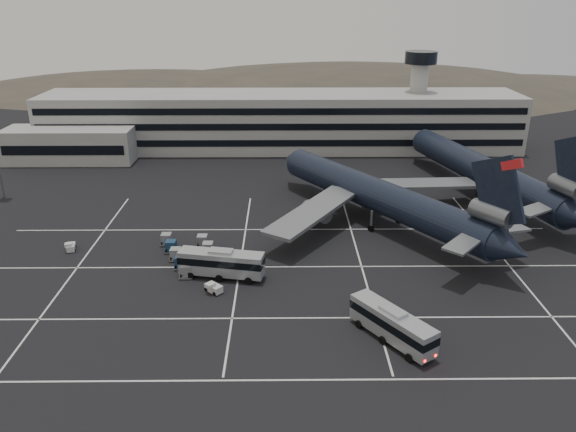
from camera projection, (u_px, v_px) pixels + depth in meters
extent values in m
plane|color=black|center=(280.00, 280.00, 79.15)|extent=(260.00, 260.00, 0.00)
cube|color=silver|center=(280.00, 380.00, 58.74)|extent=(90.00, 0.25, 0.01)
cube|color=silver|center=(280.00, 318.00, 69.87)|extent=(90.00, 0.25, 0.01)
cube|color=silver|center=(281.00, 267.00, 82.86)|extent=(90.00, 0.25, 0.01)
cube|color=silver|center=(281.00, 229.00, 95.85)|extent=(90.00, 0.25, 0.01)
cube|color=silver|center=(82.00, 262.00, 84.44)|extent=(0.25, 55.00, 0.01)
cube|color=silver|center=(241.00, 261.00, 84.66)|extent=(0.25, 55.00, 0.01)
cube|color=silver|center=(360.00, 260.00, 84.83)|extent=(0.25, 55.00, 0.01)
cube|color=silver|center=(504.00, 260.00, 85.02)|extent=(0.25, 55.00, 0.01)
cube|color=gray|center=(281.00, 121.00, 143.35)|extent=(120.00, 18.00, 14.00)
cube|color=black|center=(281.00, 143.00, 136.25)|extent=(118.00, 0.20, 1.60)
cube|color=black|center=(281.00, 127.00, 134.76)|extent=(118.00, 0.20, 1.60)
cube|color=black|center=(281.00, 112.00, 133.38)|extent=(118.00, 0.20, 1.60)
cube|color=gray|center=(70.00, 145.00, 132.88)|extent=(30.00, 10.00, 8.00)
cylinder|color=gray|center=(417.00, 104.00, 144.03)|extent=(4.40, 4.40, 22.00)
cylinder|color=black|center=(421.00, 57.00, 139.74)|extent=(8.00, 8.00, 3.00)
ellipsoid|color=#38332B|center=(142.00, 113.00, 240.26)|extent=(196.00, 140.00, 32.00)
ellipsoid|color=#38332B|center=(351.00, 119.00, 242.19)|extent=(252.00, 180.00, 44.00)
ellipsoid|color=#38332B|center=(537.00, 108.00, 241.24)|extent=(168.00, 120.00, 24.00)
cylinder|color=black|center=(379.00, 196.00, 96.42)|extent=(31.21, 43.09, 5.60)
cone|color=black|center=(292.00, 160.00, 116.54)|extent=(7.15, 6.85, 5.60)
cone|color=black|center=(512.00, 250.00, 76.07)|extent=(6.96, 6.95, 5.04)
cube|color=black|center=(498.00, 192.00, 76.00)|extent=(5.66, 8.17, 10.97)
cube|color=red|center=(512.00, 165.00, 73.28)|extent=(2.25, 3.00, 2.24)
cylinder|color=#595B60|center=(492.00, 213.00, 77.61)|extent=(5.57, 6.49, 2.70)
cube|color=slate|center=(466.00, 242.00, 77.11)|extent=(7.54, 7.60, 0.87)
cube|color=slate|center=(504.00, 229.00, 81.49)|extent=(8.16, 5.74, 0.87)
cube|color=slate|center=(313.00, 211.00, 91.74)|extent=(16.97, 21.26, 1.75)
cylinder|color=#595B60|center=(317.00, 212.00, 96.24)|extent=(5.29, 6.08, 2.70)
cube|color=slate|center=(421.00, 184.00, 104.76)|extent=(22.66, 9.80, 1.75)
cylinder|color=#595B60|center=(397.00, 191.00, 106.14)|extent=(5.29, 6.08, 2.70)
cylinder|color=slate|center=(324.00, 188.00, 109.33)|extent=(0.44, 0.44, 3.00)
cylinder|color=black|center=(323.00, 196.00, 109.95)|extent=(1.02, 1.19, 1.10)
cylinder|color=slate|center=(371.00, 219.00, 94.34)|extent=(0.44, 0.44, 3.00)
cylinder|color=black|center=(371.00, 228.00, 94.95)|extent=(1.02, 1.19, 1.10)
cylinder|color=slate|center=(399.00, 211.00, 97.67)|extent=(0.44, 0.44, 3.00)
cylinder|color=black|center=(398.00, 220.00, 98.28)|extent=(1.02, 1.19, 1.10)
cylinder|color=black|center=(482.00, 170.00, 109.90)|extent=(17.47, 47.87, 5.60)
cone|color=black|center=(419.00, 139.00, 133.37)|extent=(6.55, 5.76, 5.60)
cube|color=black|center=(573.00, 167.00, 86.53)|extent=(2.86, 9.30, 10.97)
cylinder|color=#595B60|center=(567.00, 187.00, 88.21)|extent=(4.12, 6.49, 2.70)
cube|color=slate|center=(538.00, 209.00, 88.95)|extent=(8.15, 6.22, 0.87)
cylinder|color=slate|center=(480.00, 185.00, 111.02)|extent=(0.44, 0.44, 3.00)
cylinder|color=black|center=(479.00, 193.00, 111.63)|extent=(0.76, 1.19, 1.10)
cube|color=#A2A4AA|center=(392.00, 324.00, 64.66)|extent=(8.86, 11.17, 3.20)
cube|color=black|center=(392.00, 321.00, 64.52)|extent=(8.94, 11.25, 1.01)
cube|color=#A2A4AA|center=(393.00, 311.00, 63.99)|extent=(3.22, 3.60, 0.37)
cylinder|color=black|center=(409.00, 358.00, 61.46)|extent=(0.86, 1.04, 1.02)
cylinder|color=black|center=(426.00, 350.00, 62.88)|extent=(0.86, 1.04, 1.02)
cylinder|color=black|center=(383.00, 340.00, 64.57)|extent=(0.86, 1.04, 1.02)
cylinder|color=black|center=(399.00, 333.00, 66.00)|extent=(0.86, 1.04, 1.02)
cylinder|color=black|center=(359.00, 324.00, 67.68)|extent=(0.86, 1.04, 1.02)
cylinder|color=black|center=(375.00, 317.00, 69.11)|extent=(0.86, 1.04, 1.02)
cube|color=#FF0C05|center=(425.00, 361.00, 60.20)|extent=(0.27, 0.22, 0.23)
cube|color=#FF0C05|center=(436.00, 356.00, 61.11)|extent=(0.27, 0.22, 0.23)
cube|color=#A2A4AA|center=(221.00, 263.00, 79.07)|extent=(12.35, 5.02, 3.29)
cube|color=black|center=(221.00, 260.00, 78.92)|extent=(12.42, 5.09, 1.04)
cube|color=#A2A4AA|center=(221.00, 251.00, 78.38)|extent=(3.56, 2.36, 0.38)
cylinder|color=black|center=(248.00, 281.00, 77.74)|extent=(1.10, 0.55, 1.05)
cylinder|color=black|center=(253.00, 272.00, 80.24)|extent=(1.10, 0.55, 1.05)
cylinder|color=black|center=(219.00, 278.00, 78.46)|extent=(1.10, 0.55, 1.05)
cylinder|color=black|center=(225.00, 269.00, 80.96)|extent=(1.10, 0.55, 1.05)
cylinder|color=black|center=(190.00, 276.00, 79.18)|extent=(1.10, 0.55, 1.05)
cylinder|color=black|center=(197.00, 267.00, 81.68)|extent=(1.10, 0.55, 1.05)
cube|color=beige|center=(71.00, 247.00, 87.99)|extent=(1.72, 2.46, 0.91)
cube|color=beige|center=(70.00, 245.00, 87.31)|extent=(1.30, 1.15, 0.51)
cylinder|color=black|center=(67.00, 251.00, 87.23)|extent=(0.35, 0.60, 0.57)
cylinder|color=black|center=(75.00, 250.00, 87.49)|extent=(0.35, 0.60, 0.57)
cylinder|color=black|center=(68.00, 247.00, 88.69)|extent=(0.35, 0.60, 0.57)
cylinder|color=black|center=(75.00, 246.00, 88.95)|extent=(0.35, 0.60, 0.57)
cube|color=beige|center=(214.00, 288.00, 75.73)|extent=(2.65, 2.61, 0.99)
cube|color=beige|center=(216.00, 285.00, 75.14)|extent=(1.54, 1.55, 0.55)
cylinder|color=black|center=(215.00, 294.00, 74.88)|extent=(0.61, 0.60, 0.61)
cylinder|color=black|center=(222.00, 291.00, 75.70)|extent=(0.61, 0.60, 0.61)
cylinder|color=black|center=(206.00, 289.00, 75.98)|extent=(0.61, 0.60, 0.61)
cylinder|color=black|center=(213.00, 286.00, 76.80)|extent=(0.61, 0.60, 0.61)
cube|color=#2D2D30|center=(187.00, 276.00, 79.93)|extent=(2.65, 2.81, 0.18)
cylinder|color=black|center=(187.00, 276.00, 79.96)|extent=(0.10, 0.20, 0.20)
cube|color=gray|center=(186.00, 270.00, 79.60)|extent=(2.06, 2.06, 1.61)
cube|color=#2D2D30|center=(220.00, 269.00, 81.87)|extent=(2.65, 2.81, 0.18)
cylinder|color=black|center=(220.00, 269.00, 81.89)|extent=(0.10, 0.20, 0.20)
cube|color=gray|center=(220.00, 264.00, 81.54)|extent=(2.06, 2.06, 1.61)
cube|color=#2D2D30|center=(181.00, 267.00, 82.49)|extent=(2.65, 2.81, 0.18)
cylinder|color=black|center=(181.00, 267.00, 82.51)|extent=(0.10, 0.20, 0.20)
cube|color=#152E4C|center=(181.00, 261.00, 82.15)|extent=(2.06, 2.06, 1.61)
cube|color=#2D2D30|center=(214.00, 261.00, 84.43)|extent=(2.65, 2.81, 0.18)
cylinder|color=black|center=(214.00, 261.00, 84.45)|extent=(0.10, 0.20, 0.20)
cube|color=gray|center=(214.00, 255.00, 84.09)|extent=(2.06, 2.06, 1.61)
cube|color=#2D2D30|center=(176.00, 259.00, 85.05)|extent=(2.65, 2.81, 0.18)
cylinder|color=black|center=(176.00, 259.00, 85.07)|extent=(0.10, 0.20, 0.20)
cube|color=gray|center=(176.00, 253.00, 84.71)|extent=(2.06, 2.06, 1.61)
cube|color=#2D2D30|center=(208.00, 253.00, 86.98)|extent=(2.65, 2.81, 0.18)
cylinder|color=black|center=(208.00, 253.00, 87.01)|extent=(0.10, 0.20, 0.20)
cube|color=gray|center=(208.00, 247.00, 86.65)|extent=(2.06, 2.06, 1.61)
cube|color=#2D2D30|center=(171.00, 251.00, 87.60)|extent=(2.65, 2.81, 0.18)
cylinder|color=black|center=(171.00, 251.00, 87.62)|extent=(0.10, 0.20, 0.20)
cube|color=#152E4C|center=(171.00, 246.00, 87.27)|extent=(2.06, 2.06, 1.61)
cube|color=#2D2D30|center=(203.00, 245.00, 89.54)|extent=(2.65, 2.81, 0.18)
cylinder|color=black|center=(203.00, 246.00, 89.56)|extent=(0.10, 0.20, 0.20)
cube|color=gray|center=(202.00, 240.00, 89.21)|extent=(2.06, 2.06, 1.61)
cube|color=#2D2D30|center=(167.00, 243.00, 90.16)|extent=(2.65, 2.81, 0.18)
cylinder|color=black|center=(167.00, 244.00, 90.18)|extent=(0.10, 0.20, 0.20)
cube|color=gray|center=(167.00, 238.00, 89.82)|extent=(2.06, 2.06, 1.61)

